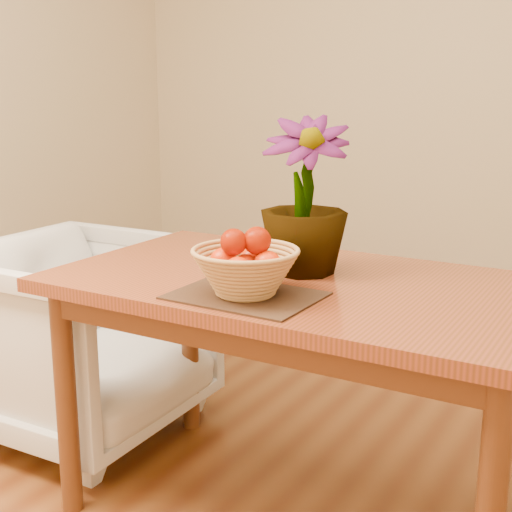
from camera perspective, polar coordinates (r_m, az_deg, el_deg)
The scene contains 7 objects.
wall_back at distance 3.79m, azimuth 17.46°, elevation 13.87°, with size 4.00×0.02×2.70m, color beige.
table at distance 2.04m, azimuth 3.56°, elevation -4.20°, with size 1.40×0.80×0.75m.
placemat at distance 1.84m, azimuth -0.84°, elevation -3.19°, with size 0.37×0.28×0.01m, color #382414.
wicker_basket at distance 1.83m, azimuth -0.85°, elevation -1.41°, with size 0.28×0.28×0.11m.
orange_pile at distance 1.81m, azimuth -0.82°, elevation 0.23°, with size 0.19×0.18×0.13m.
potted_plant at distance 2.04m, azimuth 3.88°, elevation 4.82°, with size 0.25×0.25×0.45m, color #154614.
armchair at distance 2.75m, azimuth -13.76°, elevation -5.53°, with size 0.79×0.74×0.81m, color #7D6856.
Camera 1 is at (0.87, -1.44, 1.28)m, focal length 50.00 mm.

